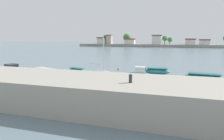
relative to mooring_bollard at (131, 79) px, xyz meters
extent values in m
plane|color=slate|center=(-10.19, 7.12, -2.95)|extent=(400.00, 400.00, 0.00)
cube|color=#9E998C|center=(-10.19, 0.75, -1.64)|extent=(97.26, 7.30, 2.61)
cylinder|color=#2D2D33|center=(0.00, 0.00, 0.00)|extent=(0.27, 0.27, 0.67)
ellipsoid|color=#3856A8|center=(-23.19, 11.99, -2.52)|extent=(5.91, 3.74, 0.87)
cube|color=#333338|center=(-22.72, 11.82, -1.65)|extent=(2.14, 2.09, 0.86)
cube|color=black|center=(-21.91, 11.54, -1.57)|extent=(0.55, 1.40, 0.60)
ellipsoid|color=white|center=(-17.87, 14.23, -2.59)|extent=(5.67, 3.76, 0.72)
cube|color=#AFAFAF|center=(-17.87, 14.23, -2.16)|extent=(4.57, 3.08, 0.13)
ellipsoid|color=teal|center=(-12.99, 16.42, -2.58)|extent=(3.72, 2.15, 0.74)
cube|color=#226367|center=(-12.99, 16.42, -2.15)|extent=(2.99, 1.76, 0.10)
ellipsoid|color=#9E9EA3|center=(-7.62, 14.55, -2.46)|extent=(5.04, 3.34, 0.98)
cylinder|color=silver|center=(-7.31, 14.43, 0.79)|extent=(0.10, 0.10, 5.51)
cylinder|color=#B7B7BC|center=(-8.82, 15.05, -1.13)|extent=(2.44, 1.07, 0.08)
ellipsoid|color=teal|center=(-1.89, 14.71, -2.49)|extent=(4.27, 1.98, 0.93)
cube|color=silver|center=(-1.57, 14.74, -1.61)|extent=(1.62, 1.13, 0.82)
cube|color=black|center=(-0.81, 14.82, -1.53)|extent=(0.16, 0.89, 0.57)
ellipsoid|color=teal|center=(0.60, 18.86, -2.48)|extent=(4.32, 1.80, 0.94)
cube|color=#226367|center=(0.60, 18.86, -1.95)|extent=(3.46, 1.50, 0.12)
ellipsoid|color=teal|center=(7.52, 16.34, -2.56)|extent=(5.62, 2.17, 0.78)
cube|color=#226367|center=(7.52, 16.34, -2.09)|extent=(4.50, 1.80, 0.15)
sphere|color=orange|center=(-6.84, 21.52, -2.77)|extent=(0.35, 0.35, 0.35)
cube|color=gray|center=(-10.19, 112.49, -2.12)|extent=(94.37, 7.23, 1.66)
cube|color=beige|center=(-42.53, 112.41, 0.50)|extent=(5.52, 5.45, 3.57)
cube|color=#565156|center=(-42.53, 112.41, 2.63)|extent=(6.07, 6.00, 0.70)
cube|color=#B2A38E|center=(-37.54, 111.96, 1.32)|extent=(3.38, 3.66, 5.20)
cube|color=#995B42|center=(-37.54, 111.96, 4.27)|extent=(3.71, 4.03, 0.70)
cube|color=beige|center=(-23.92, 111.84, 0.10)|extent=(6.13, 4.33, 2.78)
cube|color=brown|center=(-23.92, 111.84, 1.84)|extent=(6.74, 4.76, 0.70)
cube|color=beige|center=(-7.32, 111.80, 1.21)|extent=(5.28, 4.71, 4.98)
cube|color=#565156|center=(-7.32, 111.80, 4.05)|extent=(5.81, 5.19, 0.70)
cube|color=beige|center=(11.74, 111.50, 0.14)|extent=(5.05, 5.62, 2.85)
cube|color=brown|center=(11.74, 111.50, 1.91)|extent=(5.56, 6.18, 0.70)
cube|color=beige|center=(19.57, 113.22, -0.03)|extent=(5.18, 4.77, 2.52)
cube|color=#565156|center=(19.57, 113.22, 1.58)|extent=(5.70, 5.24, 0.70)
cylinder|color=brown|center=(0.33, 113.51, -0.47)|extent=(0.36, 0.36, 1.64)
sphere|color=#387A3D|center=(0.33, 113.51, 1.52)|extent=(2.92, 2.92, 2.92)
cylinder|color=brown|center=(-40.22, 112.96, -0.34)|extent=(0.36, 0.36, 1.88)
sphere|color=#2D6B33|center=(-40.22, 112.96, 2.34)|extent=(4.35, 4.35, 4.35)
cylinder|color=brown|center=(-26.29, 113.66, -0.17)|extent=(0.36, 0.36, 2.23)
sphere|color=#387A3D|center=(-26.29, 113.66, 2.84)|extent=(4.76, 4.76, 4.76)
cylinder|color=brown|center=(-2.71, 113.18, -0.13)|extent=(0.36, 0.36, 2.31)
sphere|color=#387A3D|center=(-2.71, 113.18, 2.25)|extent=(3.07, 3.07, 3.07)
camera|label=1|loc=(3.21, -15.52, 3.26)|focal=32.74mm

